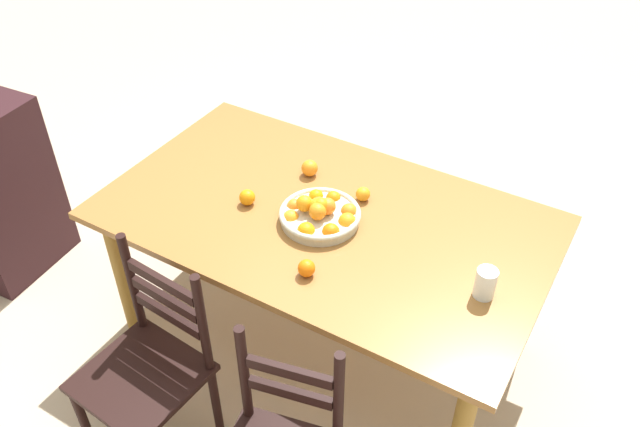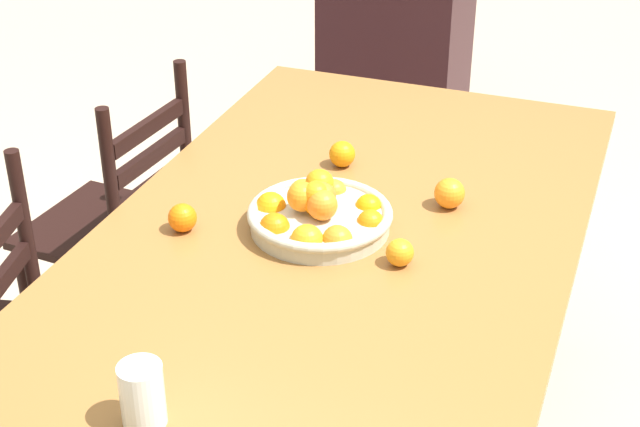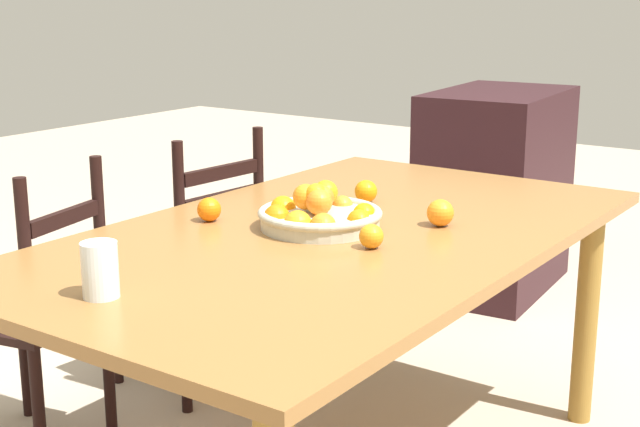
# 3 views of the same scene
# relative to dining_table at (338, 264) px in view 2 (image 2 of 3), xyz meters

# --- Properties ---
(dining_table) EXTENTS (1.83, 1.06, 0.76)m
(dining_table) POSITION_rel_dining_table_xyz_m (0.00, 0.00, 0.00)
(dining_table) COLOR olive
(dining_table) RESTS_ON ground
(chair_by_cabinet) EXTENTS (0.45, 0.45, 0.92)m
(chair_by_cabinet) POSITION_rel_dining_table_xyz_m (0.30, 0.79, -0.23)
(chair_by_cabinet) COLOR black
(chair_by_cabinet) RESTS_ON ground
(cabinet) EXTENTS (0.84, 0.58, 0.93)m
(cabinet) POSITION_rel_dining_table_xyz_m (1.91, 0.39, -0.21)
(cabinet) COLOR black
(cabinet) RESTS_ON ground
(fruit_bowl) EXTENTS (0.33, 0.33, 0.12)m
(fruit_bowl) POSITION_rel_dining_table_xyz_m (-0.01, 0.05, 0.13)
(fruit_bowl) COLOR beige
(fruit_bowl) RESTS_ON dining_table
(orange_loose_0) EXTENTS (0.07, 0.07, 0.07)m
(orange_loose_0) POSITION_rel_dining_table_xyz_m (-0.12, 0.33, 0.12)
(orange_loose_0) COLOR orange
(orange_loose_0) RESTS_ON dining_table
(orange_loose_1) EXTENTS (0.07, 0.07, 0.07)m
(orange_loose_1) POSITION_rel_dining_table_xyz_m (0.20, -0.21, 0.13)
(orange_loose_1) COLOR orange
(orange_loose_1) RESTS_ON dining_table
(orange_loose_2) EXTENTS (0.06, 0.06, 0.06)m
(orange_loose_2) POSITION_rel_dining_table_xyz_m (-0.09, -0.17, 0.12)
(orange_loose_2) COLOR orange
(orange_loose_2) RESTS_ON dining_table
(orange_loose_3) EXTENTS (0.07, 0.07, 0.07)m
(orange_loose_3) POSITION_rel_dining_table_xyz_m (0.31, 0.10, 0.12)
(orange_loose_3) COLOR orange
(orange_loose_3) RESTS_ON dining_table
(drinking_glass) EXTENTS (0.08, 0.08, 0.12)m
(drinking_glass) POSITION_rel_dining_table_xyz_m (-0.72, 0.10, 0.15)
(drinking_glass) COLOR silver
(drinking_glass) RESTS_ON dining_table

